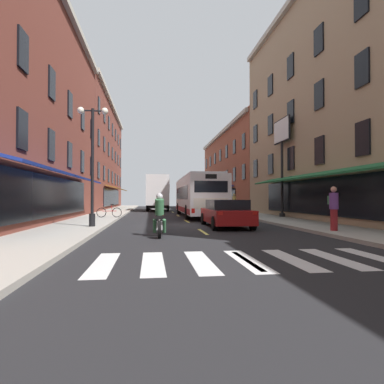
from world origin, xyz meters
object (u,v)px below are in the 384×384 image
object	(u,v)px
transit_bus	(198,196)
pedestrian_near	(334,207)
pedestrian_mid	(234,202)
pedestrian_far	(231,203)
billboard_sign	(282,143)
box_truck	(158,193)
sedan_mid	(226,213)
bicycle_near	(109,212)
sedan_near	(157,203)
motorcycle_rider	(159,218)
street_lamp_twin	(92,160)

from	to	relation	value
transit_bus	pedestrian_near	bearing A→B (deg)	-73.94
pedestrian_mid	transit_bus	bearing A→B (deg)	1.74
pedestrian_mid	pedestrian_far	xyz separation A→B (m)	(0.20, 2.16, -0.06)
pedestrian_mid	billboard_sign	bearing A→B (deg)	50.14
billboard_sign	pedestrian_mid	xyz separation A→B (m)	(-1.26, 8.56, -4.39)
billboard_sign	box_truck	world-z (taller)	billboard_sign
transit_bus	pedestrian_far	xyz separation A→B (m)	(4.55, 7.35, -0.67)
sedan_mid	pedestrian_near	distance (m)	5.13
billboard_sign	pedestrian_mid	bearing A→B (deg)	98.39
billboard_sign	bicycle_near	distance (m)	13.13
billboard_sign	sedan_near	world-z (taller)	billboard_sign
motorcycle_rider	pedestrian_mid	distance (m)	19.64
motorcycle_rider	pedestrian_far	world-z (taller)	pedestrian_far
street_lamp_twin	sedan_mid	bearing A→B (deg)	2.75
sedan_near	bicycle_near	bearing A→B (deg)	-98.60
sedan_near	sedan_mid	xyz separation A→B (m)	(2.82, -31.86, 0.02)
transit_bus	sedan_mid	world-z (taller)	transit_bus
sedan_mid	pedestrian_far	xyz separation A→B (m)	(4.47, 16.80, 0.28)
sedan_mid	motorcycle_rider	distance (m)	4.85
pedestrian_far	motorcycle_rider	bearing A→B (deg)	9.76
pedestrian_far	sedan_near	bearing A→B (deg)	-123.06
pedestrian_mid	pedestrian_far	size ratio (longest dim) A/B	1.06
box_truck	sedan_mid	distance (m)	21.35
box_truck	transit_bus	bearing A→B (deg)	-76.09
billboard_sign	sedan_mid	bearing A→B (deg)	-132.29
pedestrian_far	pedestrian_near	bearing A→B (deg)	28.84
transit_bus	billboard_sign	bearing A→B (deg)	-30.93
billboard_sign	motorcycle_rider	world-z (taller)	billboard_sign
transit_bus	sedan_mid	distance (m)	9.50
sedan_near	billboard_sign	bearing A→B (deg)	-72.04
motorcycle_rider	bicycle_near	size ratio (longest dim) A/B	1.21
sedan_near	pedestrian_mid	distance (m)	18.62
pedestrian_mid	street_lamp_twin	world-z (taller)	street_lamp_twin
billboard_sign	sedan_near	distance (m)	27.51
sedan_near	transit_bus	bearing A→B (deg)	-83.03
billboard_sign	sedan_near	bearing A→B (deg)	107.96
box_truck	street_lamp_twin	world-z (taller)	street_lamp_twin
box_truck	sedan_near	xyz separation A→B (m)	(0.15, 10.76, -1.33)
sedan_near	bicycle_near	size ratio (longest dim) A/B	2.58
transit_bus	pedestrian_far	distance (m)	8.67
sedan_near	motorcycle_rider	xyz separation A→B (m)	(-0.61, -35.28, 0.02)
pedestrian_far	street_lamp_twin	xyz separation A→B (m)	(-10.97, -17.12, 2.26)
box_truck	pedestrian_mid	bearing A→B (deg)	-41.73
transit_bus	sedan_mid	xyz separation A→B (m)	(0.08, -9.45, -0.94)
sedan_near	pedestrian_mid	xyz separation A→B (m)	(7.09, -17.22, 0.36)
motorcycle_rider	pedestrian_far	bearing A→B (deg)	68.66
transit_bus	motorcycle_rider	world-z (taller)	transit_bus
sedan_near	bicycle_near	xyz separation A→B (m)	(-3.78, -25.04, -0.18)
street_lamp_twin	pedestrian_far	bearing A→B (deg)	57.35
billboard_sign	pedestrian_far	size ratio (longest dim) A/B	4.25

